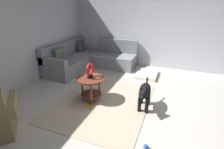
{
  "coord_description": "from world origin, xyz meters",
  "views": [
    {
      "loc": [
        -2.7,
        -0.62,
        1.94
      ],
      "look_at": [
        0.45,
        0.6,
        0.55
      ],
      "focal_mm": 26.85,
      "sensor_mm": 36.0,
      "label": 1
    }
  ],
  "objects_px": {
    "sectional_couch": "(89,59)",
    "torus_sculpture": "(90,70)",
    "dog_toy_ball": "(146,147)",
    "dog_toy_rope": "(89,106)",
    "side_table": "(91,83)",
    "dog_bed_mat": "(147,74)",
    "dog": "(145,92)"
  },
  "relations": [
    {
      "from": "sectional_couch",
      "to": "torus_sculpture",
      "type": "distance_m",
      "value": 2.17
    },
    {
      "from": "dog_bed_mat",
      "to": "dog",
      "type": "distance_m",
      "value": 1.81
    },
    {
      "from": "side_table",
      "to": "dog_toy_ball",
      "type": "relative_size",
      "value": 8.02
    },
    {
      "from": "dog",
      "to": "dog_bed_mat",
      "type": "bearing_deg",
      "value": -85.74
    },
    {
      "from": "dog_bed_mat",
      "to": "torus_sculpture",
      "type": "bearing_deg",
      "value": 154.26
    },
    {
      "from": "torus_sculpture",
      "to": "dog_bed_mat",
      "type": "distance_m",
      "value": 2.15
    },
    {
      "from": "dog",
      "to": "dog_toy_ball",
      "type": "height_order",
      "value": "dog"
    },
    {
      "from": "sectional_couch",
      "to": "torus_sculpture",
      "type": "height_order",
      "value": "sectional_couch"
    },
    {
      "from": "side_table",
      "to": "torus_sculpture",
      "type": "distance_m",
      "value": 0.29
    },
    {
      "from": "side_table",
      "to": "dog_toy_ball",
      "type": "height_order",
      "value": "side_table"
    },
    {
      "from": "side_table",
      "to": "dog",
      "type": "relative_size",
      "value": 0.71
    },
    {
      "from": "dog_toy_ball",
      "to": "dog_toy_rope",
      "type": "distance_m",
      "value": 1.44
    },
    {
      "from": "dog",
      "to": "side_table",
      "type": "bearing_deg",
      "value": -0.13
    },
    {
      "from": "dog_bed_mat",
      "to": "dog_toy_rope",
      "type": "bearing_deg",
      "value": 159.35
    },
    {
      "from": "dog",
      "to": "dog_toy_ball",
      "type": "relative_size",
      "value": 11.34
    },
    {
      "from": "sectional_couch",
      "to": "dog",
      "type": "relative_size",
      "value": 2.65
    },
    {
      "from": "dog_toy_ball",
      "to": "dog_toy_rope",
      "type": "relative_size",
      "value": 0.38
    },
    {
      "from": "torus_sculpture",
      "to": "dog_toy_ball",
      "type": "distance_m",
      "value": 1.79
    },
    {
      "from": "sectional_couch",
      "to": "dog",
      "type": "distance_m",
      "value": 2.82
    },
    {
      "from": "side_table",
      "to": "dog_bed_mat",
      "type": "bearing_deg",
      "value": -25.74
    },
    {
      "from": "torus_sculpture",
      "to": "dog_bed_mat",
      "type": "relative_size",
      "value": 0.41
    },
    {
      "from": "dog_bed_mat",
      "to": "dog_toy_ball",
      "type": "xyz_separation_m",
      "value": [
        -2.77,
        -0.49,
        -0.01
      ]
    },
    {
      "from": "dog_toy_rope",
      "to": "torus_sculpture",
      "type": "bearing_deg",
      "value": 17.14
    },
    {
      "from": "torus_sculpture",
      "to": "dog",
      "type": "height_order",
      "value": "torus_sculpture"
    },
    {
      "from": "torus_sculpture",
      "to": "dog",
      "type": "distance_m",
      "value": 1.19
    },
    {
      "from": "dog_toy_ball",
      "to": "dog_toy_rope",
      "type": "bearing_deg",
      "value": 63.33
    },
    {
      "from": "torus_sculpture",
      "to": "dog_toy_rope",
      "type": "bearing_deg",
      "value": -162.86
    },
    {
      "from": "dog_toy_rope",
      "to": "side_table",
      "type": "bearing_deg",
      "value": 17.14
    },
    {
      "from": "side_table",
      "to": "dog_toy_ball",
      "type": "xyz_separation_m",
      "value": [
        -0.93,
        -1.38,
        -0.38
      ]
    },
    {
      "from": "dog_toy_rope",
      "to": "dog_bed_mat",
      "type": "bearing_deg",
      "value": -20.65
    },
    {
      "from": "dog_bed_mat",
      "to": "dog",
      "type": "bearing_deg",
      "value": -171.83
    },
    {
      "from": "sectional_couch",
      "to": "side_table",
      "type": "relative_size",
      "value": 3.75
    }
  ]
}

